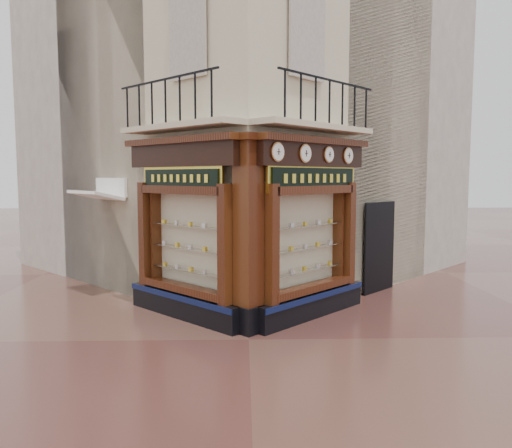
{
  "coord_description": "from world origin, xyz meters",
  "views": [
    {
      "loc": [
        -0.11,
        -9.37,
        3.15
      ],
      "look_at": [
        0.19,
        2.0,
        2.05
      ],
      "focal_mm": 35.0,
      "sensor_mm": 36.0,
      "label": 1
    }
  ],
  "objects_px": {
    "clock_a": "(277,152)",
    "signboard_right": "(315,178)",
    "awning": "(99,295)",
    "signboard_left": "(180,178)",
    "clock_b": "(305,153)",
    "clock_d": "(348,156)",
    "clock_c": "(329,155)",
    "corner_pilaster": "(248,236)"
  },
  "relations": [
    {
      "from": "clock_a",
      "to": "awning",
      "type": "relative_size",
      "value": 0.26
    },
    {
      "from": "clock_d",
      "to": "awning",
      "type": "bearing_deg",
      "value": 121.51
    },
    {
      "from": "clock_a",
      "to": "awning",
      "type": "height_order",
      "value": "clock_a"
    },
    {
      "from": "clock_b",
      "to": "clock_c",
      "type": "relative_size",
      "value": 1.09
    },
    {
      "from": "clock_c",
      "to": "corner_pilaster",
      "type": "bearing_deg",
      "value": 168.53
    },
    {
      "from": "signboard_right",
      "to": "clock_a",
      "type": "bearing_deg",
      "value": -175.38
    },
    {
      "from": "signboard_right",
      "to": "clock_b",
      "type": "bearing_deg",
      "value": -167.23
    },
    {
      "from": "clock_d",
      "to": "signboard_left",
      "type": "xyz_separation_m",
      "value": [
        -3.8,
        -0.72,
        -0.52
      ]
    },
    {
      "from": "clock_d",
      "to": "signboard_right",
      "type": "xyz_separation_m",
      "value": [
        -0.87,
        -0.72,
        -0.52
      ]
    },
    {
      "from": "awning",
      "to": "signboard_right",
      "type": "bearing_deg",
      "value": -157.37
    },
    {
      "from": "clock_c",
      "to": "clock_d",
      "type": "distance_m",
      "value": 0.77
    },
    {
      "from": "corner_pilaster",
      "to": "clock_b",
      "type": "xyz_separation_m",
      "value": [
        1.19,
        0.59,
        1.67
      ]
    },
    {
      "from": "clock_b",
      "to": "signboard_right",
      "type": "relative_size",
      "value": 0.18
    },
    {
      "from": "awning",
      "to": "corner_pilaster",
      "type": "bearing_deg",
      "value": -174.38
    },
    {
      "from": "signboard_left",
      "to": "signboard_right",
      "type": "xyz_separation_m",
      "value": [
        2.92,
        0.0,
        0.0
      ]
    },
    {
      "from": "signboard_left",
      "to": "clock_c",
      "type": "bearing_deg",
      "value": -131.97
    },
    {
      "from": "clock_a",
      "to": "clock_d",
      "type": "relative_size",
      "value": 1.0
    },
    {
      "from": "signboard_left",
      "to": "corner_pilaster",
      "type": "bearing_deg",
      "value": -169.75
    },
    {
      "from": "clock_c",
      "to": "signboard_left",
      "type": "distance_m",
      "value": 3.3
    },
    {
      "from": "clock_d",
      "to": "signboard_right",
      "type": "distance_m",
      "value": 1.25
    },
    {
      "from": "corner_pilaster",
      "to": "clock_c",
      "type": "height_order",
      "value": "corner_pilaster"
    },
    {
      "from": "corner_pilaster",
      "to": "signboard_left",
      "type": "xyz_separation_m",
      "value": [
        -1.46,
        1.01,
        1.15
      ]
    },
    {
      "from": "clock_b",
      "to": "awning",
      "type": "height_order",
      "value": "clock_b"
    },
    {
      "from": "signboard_left",
      "to": "signboard_right",
      "type": "relative_size",
      "value": 0.88
    },
    {
      "from": "signboard_right",
      "to": "awning",
      "type": "bearing_deg",
      "value": 112.63
    },
    {
      "from": "clock_d",
      "to": "signboard_right",
      "type": "bearing_deg",
      "value": 174.39
    },
    {
      "from": "clock_a",
      "to": "awning",
      "type": "distance_m",
      "value": 6.65
    },
    {
      "from": "clock_d",
      "to": "awning",
      "type": "xyz_separation_m",
      "value": [
        -6.28,
        1.51,
        -3.62
      ]
    },
    {
      "from": "clock_a",
      "to": "clock_d",
      "type": "height_order",
      "value": "same"
    },
    {
      "from": "clock_c",
      "to": "awning",
      "type": "distance_m",
      "value": 7.09
    },
    {
      "from": "awning",
      "to": "signboard_left",
      "type": "distance_m",
      "value": 4.55
    },
    {
      "from": "clock_b",
      "to": "signboard_left",
      "type": "bearing_deg",
      "value": 125.94
    },
    {
      "from": "clock_a",
      "to": "signboard_right",
      "type": "height_order",
      "value": "clock_a"
    },
    {
      "from": "clock_a",
      "to": "corner_pilaster",
      "type": "bearing_deg",
      "value": 131.84
    },
    {
      "from": "clock_b",
      "to": "signboard_left",
      "type": "height_order",
      "value": "clock_b"
    },
    {
      "from": "clock_b",
      "to": "clock_c",
      "type": "distance_m",
      "value": 0.84
    },
    {
      "from": "awning",
      "to": "clock_c",
      "type": "bearing_deg",
      "value": -154.69
    },
    {
      "from": "clock_a",
      "to": "clock_b",
      "type": "xyz_separation_m",
      "value": [
        0.62,
        0.62,
        0.0
      ]
    },
    {
      "from": "clock_b",
      "to": "signboard_left",
      "type": "xyz_separation_m",
      "value": [
        -2.66,
        0.42,
        -0.52
      ]
    },
    {
      "from": "clock_a",
      "to": "signboard_right",
      "type": "xyz_separation_m",
      "value": [
        0.89,
        1.05,
        -0.52
      ]
    },
    {
      "from": "clock_b",
      "to": "clock_d",
      "type": "relative_size",
      "value": 1.02
    },
    {
      "from": "clock_a",
      "to": "signboard_right",
      "type": "bearing_deg",
      "value": 4.62
    }
  ]
}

